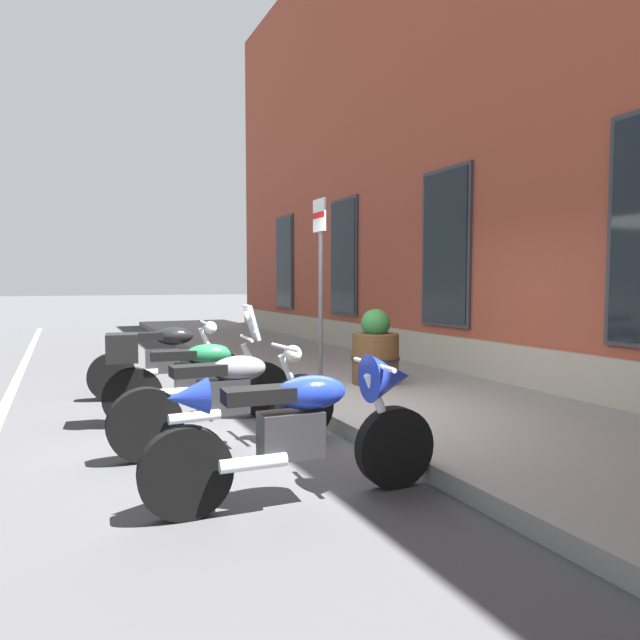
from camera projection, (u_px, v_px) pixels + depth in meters
ground_plane at (316, 422)px, 6.22m from camera, size 140.00×140.00×0.00m
sidewalk at (432, 403)px, 6.86m from camera, size 30.88×3.10×0.15m
motorcycle_black_naked at (168, 361)px, 7.59m from camera, size 0.62×2.01×1.01m
motorcycle_green_touring at (189, 374)px, 6.19m from camera, size 0.65×2.05×1.29m
motorcycle_grey_naked at (231, 399)px, 5.17m from camera, size 0.62×2.14×0.94m
motorcycle_blue_sport at (310, 422)px, 3.95m from camera, size 0.62×2.16×1.02m
parking_sign at (320, 264)px, 7.68m from camera, size 0.36×0.07×2.55m
barrel_planter at (375, 353)px, 7.74m from camera, size 0.67×0.67×1.03m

